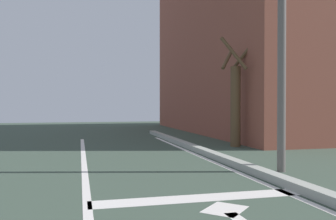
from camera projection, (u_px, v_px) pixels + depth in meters
lane_line_curbside at (318, 206)px, 4.58m from camera, size 0.12×20.00×0.01m
stop_bar at (198, 198)px, 4.99m from camera, size 3.02×0.40×0.01m
lane_arrow_head at (225, 209)px, 4.45m from camera, size 0.71×0.71×0.01m
curb_strip at (335, 200)px, 4.64m from camera, size 0.24×24.00×0.14m
roadside_tree at (235, 100)px, 11.19m from camera, size 1.03×1.01×3.42m
building_block at (289, 48)px, 18.01m from camera, size 10.33×13.65×8.42m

